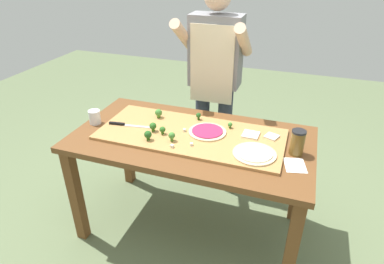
% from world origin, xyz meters
% --- Properties ---
extents(ground_plane, '(8.00, 8.00, 0.00)m').
position_xyz_m(ground_plane, '(0.00, 0.00, 0.00)').
color(ground_plane, '#60704C').
extents(prep_table, '(1.56, 0.83, 0.79)m').
position_xyz_m(prep_table, '(0.00, 0.00, 0.68)').
color(prep_table, brown).
rests_on(prep_table, ground).
extents(cutting_board, '(1.21, 0.53, 0.02)m').
position_xyz_m(cutting_board, '(-0.01, 0.02, 0.80)').
color(cutting_board, '#B27F47').
rests_on(cutting_board, prep_table).
extents(chefs_knife, '(0.33, 0.07, 0.02)m').
position_xyz_m(chefs_knife, '(-0.47, -0.03, 0.81)').
color(chefs_knife, '#B7BABF').
rests_on(chefs_knife, cutting_board).
extents(pizza_whole_cheese_artichoke, '(0.26, 0.26, 0.02)m').
position_xyz_m(pizza_whole_cheese_artichoke, '(0.43, -0.10, 0.81)').
color(pizza_whole_cheese_artichoke, beige).
rests_on(pizza_whole_cheese_artichoke, cutting_board).
extents(pizza_whole_beet_magenta, '(0.25, 0.25, 0.02)m').
position_xyz_m(pizza_whole_beet_magenta, '(0.09, 0.06, 0.81)').
color(pizza_whole_beet_magenta, beige).
rests_on(pizza_whole_beet_magenta, cutting_board).
extents(pizza_slice_near_left, '(0.11, 0.11, 0.01)m').
position_xyz_m(pizza_slice_near_left, '(0.37, 0.12, 0.81)').
color(pizza_slice_near_left, silver).
rests_on(pizza_slice_near_left, cutting_board).
extents(pizza_slice_far_left, '(0.10, 0.10, 0.01)m').
position_xyz_m(pizza_slice_far_left, '(0.50, 0.13, 0.81)').
color(pizza_slice_far_left, silver).
rests_on(pizza_slice_far_left, cutting_board).
extents(broccoli_floret_back_mid, '(0.05, 0.05, 0.06)m').
position_xyz_m(broccoli_floret_back_mid, '(-0.23, -0.16, 0.84)').
color(broccoli_floret_back_mid, '#2C5915').
rests_on(broccoli_floret_back_mid, cutting_board).
extents(broccoli_floret_front_mid, '(0.04, 0.04, 0.05)m').
position_xyz_m(broccoli_floret_front_mid, '(-0.18, -0.06, 0.84)').
color(broccoli_floret_front_mid, '#366618').
rests_on(broccoli_floret_front_mid, cutting_board).
extents(broccoli_floret_front_left, '(0.04, 0.04, 0.05)m').
position_xyz_m(broccoli_floret_front_left, '(-0.02, 0.22, 0.84)').
color(broccoli_floret_front_left, '#2C5915').
rests_on(broccoli_floret_front_left, cutting_board).
extents(broccoli_floret_back_left, '(0.04, 0.04, 0.06)m').
position_xyz_m(broccoli_floret_back_left, '(-0.09, -0.12, 0.84)').
color(broccoli_floret_back_left, '#487A23').
rests_on(broccoli_floret_back_left, cutting_board).
extents(broccoli_floret_front_right, '(0.05, 0.05, 0.06)m').
position_xyz_m(broccoli_floret_front_right, '(-0.25, -0.04, 0.84)').
color(broccoli_floret_front_right, '#366618').
rests_on(broccoli_floret_front_right, cutting_board).
extents(broccoli_floret_back_right, '(0.03, 0.03, 0.04)m').
position_xyz_m(broccoli_floret_back_right, '(0.22, 0.17, 0.83)').
color(broccoli_floret_back_right, '#487A23').
rests_on(broccoli_floret_back_right, cutting_board).
extents(broccoli_floret_center_right, '(0.05, 0.05, 0.06)m').
position_xyz_m(broccoli_floret_center_right, '(-0.30, 0.16, 0.84)').
color(broccoli_floret_center_right, '#487A23').
rests_on(broccoli_floret_center_right, cutting_board).
extents(cheese_crumble_a, '(0.02, 0.02, 0.02)m').
position_xyz_m(cheese_crumble_a, '(0.05, -0.13, 0.82)').
color(cheese_crumble_a, white).
rests_on(cheese_crumble_a, cutting_board).
extents(cheese_crumble_b, '(0.02, 0.02, 0.02)m').
position_xyz_m(cheese_crumble_b, '(-0.06, 0.03, 0.82)').
color(cheese_crumble_b, silver).
rests_on(cheese_crumble_b, cutting_board).
extents(cheese_crumble_c, '(0.02, 0.02, 0.02)m').
position_xyz_m(cheese_crumble_c, '(-0.06, -0.19, 0.82)').
color(cheese_crumble_c, silver).
rests_on(cheese_crumble_c, cutting_board).
extents(flour_cup, '(0.08, 0.08, 0.10)m').
position_xyz_m(flour_cup, '(-0.71, -0.04, 0.83)').
color(flour_cup, white).
rests_on(flour_cup, prep_table).
extents(sauce_jar, '(0.08, 0.08, 0.16)m').
position_xyz_m(sauce_jar, '(0.66, 0.02, 0.87)').
color(sauce_jar, brown).
rests_on(sauce_jar, prep_table).
extents(recipe_note, '(0.15, 0.17, 0.00)m').
position_xyz_m(recipe_note, '(0.67, -0.11, 0.79)').
color(recipe_note, white).
rests_on(recipe_note, prep_table).
extents(cook_center, '(0.54, 0.39, 1.67)m').
position_xyz_m(cook_center, '(-0.04, 0.68, 1.00)').
color(cook_center, '#333847').
rests_on(cook_center, ground).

